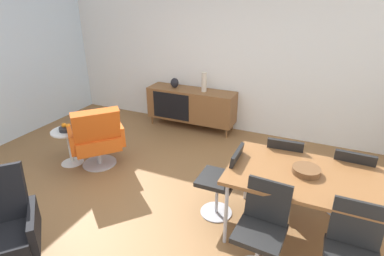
{
  "coord_description": "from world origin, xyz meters",
  "views": [
    {
      "loc": [
        1.55,
        -2.45,
        2.32
      ],
      "look_at": [
        0.25,
        0.46,
        0.88
      ],
      "focal_mm": 28.57,
      "sensor_mm": 36.0,
      "label": 1
    }
  ],
  "objects_px": {
    "dining_chair_near_window": "(223,179)",
    "vase_cobalt": "(204,82)",
    "dining_chair_back_right": "(349,179)",
    "sideboard": "(191,105)",
    "side_table_round": "(69,143)",
    "dining_chair_front_left": "(262,227)",
    "dining_chair_back_left": "(283,165)",
    "lounge_chair_red": "(97,137)",
    "vase_sculptural_dark": "(175,83)",
    "fruit_bowl": "(66,128)",
    "dining_chair_front_right": "(352,253)",
    "wooden_bowl_on_table": "(306,170)",
    "dining_table": "(314,180)"
  },
  "relations": [
    {
      "from": "dining_chair_near_window",
      "to": "vase_cobalt",
      "type": "bearing_deg",
      "value": 117.15
    },
    {
      "from": "dining_chair_back_right",
      "to": "sideboard",
      "type": "bearing_deg",
      "value": 149.11
    },
    {
      "from": "sideboard",
      "to": "side_table_round",
      "type": "relative_size",
      "value": 3.08
    },
    {
      "from": "dining_chair_near_window",
      "to": "dining_chair_front_left",
      "type": "height_order",
      "value": "same"
    },
    {
      "from": "dining_chair_back_left",
      "to": "lounge_chair_red",
      "type": "relative_size",
      "value": 0.9
    },
    {
      "from": "dining_chair_back_right",
      "to": "side_table_round",
      "type": "relative_size",
      "value": 1.65
    },
    {
      "from": "vase_sculptural_dark",
      "to": "dining_chair_back_right",
      "type": "bearing_deg",
      "value": -27.97
    },
    {
      "from": "fruit_bowl",
      "to": "sideboard",
      "type": "bearing_deg",
      "value": 60.58
    },
    {
      "from": "dining_chair_front_right",
      "to": "vase_cobalt",
      "type": "bearing_deg",
      "value": 131.11
    },
    {
      "from": "dining_chair_front_right",
      "to": "lounge_chair_red",
      "type": "distance_m",
      "value": 3.29
    },
    {
      "from": "dining_chair_back_right",
      "to": "dining_chair_front_left",
      "type": "distance_m",
      "value": 1.32
    },
    {
      "from": "fruit_bowl",
      "to": "lounge_chair_red",
      "type": "bearing_deg",
      "value": 11.7
    },
    {
      "from": "vase_cobalt",
      "to": "sideboard",
      "type": "bearing_deg",
      "value": -179.56
    },
    {
      "from": "dining_chair_near_window",
      "to": "wooden_bowl_on_table",
      "type": "bearing_deg",
      "value": 1.64
    },
    {
      "from": "vase_sculptural_dark",
      "to": "dining_chair_front_right",
      "type": "xyz_separation_m",
      "value": [
        2.88,
        -2.65,
        -0.34
      ]
    },
    {
      "from": "sideboard",
      "to": "vase_cobalt",
      "type": "bearing_deg",
      "value": 0.44
    },
    {
      "from": "dining_chair_front_right",
      "to": "dining_chair_back_right",
      "type": "bearing_deg",
      "value": 90.12
    },
    {
      "from": "dining_chair_front_right",
      "to": "dining_chair_front_left",
      "type": "xyz_separation_m",
      "value": [
        -0.7,
        -0.0,
        0.0
      ]
    },
    {
      "from": "dining_table",
      "to": "dining_chair_back_left",
      "type": "bearing_deg",
      "value": 121.77
    },
    {
      "from": "dining_table",
      "to": "sideboard",
      "type": "bearing_deg",
      "value": 136.58
    },
    {
      "from": "vase_cobalt",
      "to": "dining_chair_front_right",
      "type": "height_order",
      "value": "vase_cobalt"
    },
    {
      "from": "wooden_bowl_on_table",
      "to": "dining_chair_back_right",
      "type": "bearing_deg",
      "value": 51.29
    },
    {
      "from": "vase_sculptural_dark",
      "to": "wooden_bowl_on_table",
      "type": "relative_size",
      "value": 0.68
    },
    {
      "from": "dining_chair_near_window",
      "to": "dining_table",
      "type": "bearing_deg",
      "value": -0.03
    },
    {
      "from": "dining_chair_back_left",
      "to": "dining_table",
      "type": "bearing_deg",
      "value": -58.23
    },
    {
      "from": "sideboard",
      "to": "dining_chair_back_right",
      "type": "xyz_separation_m",
      "value": [
        2.55,
        -1.53,
        0.03
      ]
    },
    {
      "from": "vase_cobalt",
      "to": "dining_chair_front_right",
      "type": "relative_size",
      "value": 0.4
    },
    {
      "from": "dining_chair_front_left",
      "to": "side_table_round",
      "type": "distance_m",
      "value": 3.02
    },
    {
      "from": "dining_table",
      "to": "dining_chair_back_right",
      "type": "bearing_deg",
      "value": 58.11
    },
    {
      "from": "dining_table",
      "to": "dining_chair_near_window",
      "type": "relative_size",
      "value": 1.87
    },
    {
      "from": "dining_chair_front_left",
      "to": "vase_sculptural_dark",
      "type": "bearing_deg",
      "value": 129.52
    },
    {
      "from": "vase_sculptural_dark",
      "to": "dining_chair_near_window",
      "type": "relative_size",
      "value": 0.21
    },
    {
      "from": "wooden_bowl_on_table",
      "to": "vase_cobalt",
      "type": "bearing_deg",
      "value": 132.3
    },
    {
      "from": "dining_chair_near_window",
      "to": "dining_chair_back_left",
      "type": "xyz_separation_m",
      "value": [
        0.54,
        0.56,
        0.0
      ]
    },
    {
      "from": "wooden_bowl_on_table",
      "to": "dining_chair_front_left",
      "type": "height_order",
      "value": "dining_chair_front_left"
    },
    {
      "from": "wooden_bowl_on_table",
      "to": "fruit_bowl",
      "type": "xyz_separation_m",
      "value": [
        -3.19,
        0.16,
        -0.21
      ]
    },
    {
      "from": "vase_sculptural_dark",
      "to": "lounge_chair_red",
      "type": "bearing_deg",
      "value": -99.5
    },
    {
      "from": "dining_chair_near_window",
      "to": "dining_chair_front_left",
      "type": "distance_m",
      "value": 0.78
    },
    {
      "from": "dining_chair_near_window",
      "to": "dining_chair_back_right",
      "type": "relative_size",
      "value": 1.0
    },
    {
      "from": "dining_chair_near_window",
      "to": "dining_chair_back_left",
      "type": "relative_size",
      "value": 1.0
    },
    {
      "from": "vase_sculptural_dark",
      "to": "dining_table",
      "type": "bearing_deg",
      "value": -39.53
    },
    {
      "from": "dining_table",
      "to": "vase_sculptural_dark",
      "type": "bearing_deg",
      "value": 140.47
    },
    {
      "from": "lounge_chair_red",
      "to": "dining_chair_near_window",
      "type": "bearing_deg",
      "value": -8.12
    },
    {
      "from": "vase_sculptural_dark",
      "to": "dining_chair_back_right",
      "type": "xyz_separation_m",
      "value": [
        2.88,
        -1.53,
        -0.34
      ]
    },
    {
      "from": "dining_chair_back_left",
      "to": "dining_chair_back_right",
      "type": "bearing_deg",
      "value": -0.01
    },
    {
      "from": "wooden_bowl_on_table",
      "to": "dining_chair_back_right",
      "type": "height_order",
      "value": "dining_chair_back_right"
    },
    {
      "from": "sideboard",
      "to": "dining_table",
      "type": "distance_m",
      "value": 3.04
    },
    {
      "from": "dining_chair_back_right",
      "to": "dining_chair_front_left",
      "type": "height_order",
      "value": "same"
    },
    {
      "from": "dining_chair_front_left",
      "to": "dining_chair_front_right",
      "type": "bearing_deg",
      "value": 0.01
    },
    {
      "from": "vase_cobalt",
      "to": "dining_chair_back_left",
      "type": "height_order",
      "value": "vase_cobalt"
    }
  ]
}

